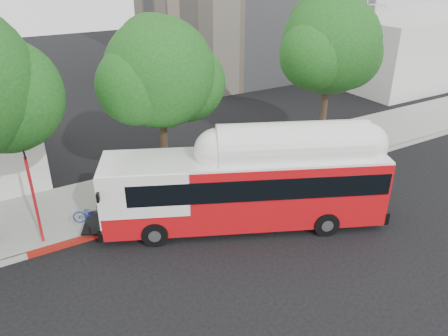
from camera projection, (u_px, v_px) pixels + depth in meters
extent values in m
plane|color=black|center=(248.00, 247.00, 18.04)|extent=(120.00, 120.00, 0.00)
cube|color=gray|center=(181.00, 182.00, 23.05)|extent=(60.00, 5.00, 0.15)
cube|color=gray|center=(204.00, 204.00, 21.03)|extent=(60.00, 0.30, 0.15)
cube|color=maroon|center=(145.00, 221.00, 19.66)|extent=(10.00, 0.32, 0.16)
sphere|color=#184313|center=(5.00, 96.00, 16.42)|extent=(4.35, 4.35, 4.35)
cylinder|color=#2D2116|center=(164.00, 143.00, 21.04)|extent=(0.36, 0.36, 5.44)
sphere|color=#184313|center=(160.00, 73.00, 19.55)|extent=(5.00, 5.00, 5.00)
sphere|color=#184313|center=(186.00, 82.00, 20.63)|extent=(3.75, 3.75, 3.75)
cylinder|color=#2D2116|center=(324.00, 108.00, 25.37)|extent=(0.36, 0.36, 5.76)
sphere|color=#184313|center=(331.00, 44.00, 23.80)|extent=(5.40, 5.40, 5.40)
sphere|color=#184313|center=(346.00, 54.00, 24.94)|extent=(4.05, 4.05, 4.05)
cube|color=silver|center=(415.00, 44.00, 42.79)|extent=(20.00, 12.00, 6.00)
cube|color=red|center=(244.00, 189.00, 18.82)|extent=(11.92, 7.29, 2.88)
cube|color=black|center=(256.00, 176.00, 18.60)|extent=(10.86, 6.85, 0.94)
cube|color=white|center=(245.00, 158.00, 18.17)|extent=(11.88, 7.22, 0.10)
cube|color=white|center=(292.00, 150.00, 18.24)|extent=(6.61, 4.44, 0.55)
cube|color=black|center=(94.00, 223.00, 18.77)|extent=(1.46, 1.96, 0.06)
imported|color=navy|center=(93.00, 213.00, 18.56)|extent=(1.25, 1.80, 0.90)
cylinder|color=red|center=(35.00, 203.00, 17.35)|extent=(0.12, 0.12, 4.00)
cube|color=black|center=(24.00, 155.00, 16.43)|extent=(0.05, 0.40, 0.25)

